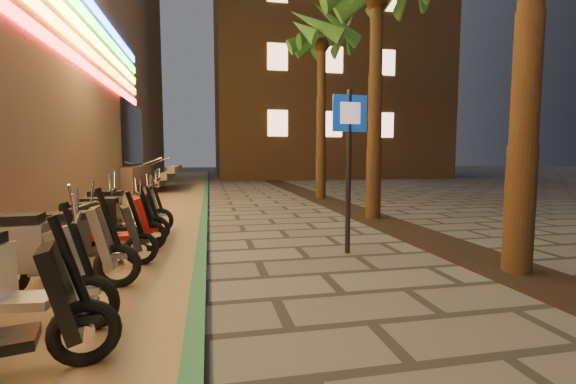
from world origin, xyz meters
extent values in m
plane|color=#474442|center=(0.00, 0.00, 0.00)|extent=(120.00, 120.00, 0.00)
cube|color=#8C7251|center=(-2.60, 10.00, 0.01)|extent=(3.40, 60.00, 0.01)
cube|color=#24623E|center=(-0.90, 10.00, 0.05)|extent=(0.18, 60.00, 0.10)
cube|color=black|center=(3.60, 5.00, 0.01)|extent=(1.20, 40.00, 0.02)
cube|color=black|center=(-4.45, 18.00, 2.80)|extent=(0.08, 5.00, 3.00)
cube|color=gray|center=(-6.50, 18.00, 0.60)|extent=(5.00, 6.00, 1.20)
cube|color=#FF1414|center=(-4.45, 6.00, 4.50)|extent=(0.06, 26.00, 0.28)
cube|color=gray|center=(-3.50, 18.00, 0.15)|extent=(0.35, 5.00, 0.30)
cube|color=gray|center=(-3.15, 18.00, 0.45)|extent=(0.35, 5.00, 0.30)
cube|color=gray|center=(-2.80, 18.00, 0.75)|extent=(0.35, 5.00, 0.30)
cube|color=gray|center=(-2.45, 18.00, 1.05)|extent=(0.35, 5.00, 0.30)
cylinder|color=silver|center=(-3.90, 16.00, 1.25)|extent=(2.09, 0.06, 0.81)
cylinder|color=silver|center=(-3.90, 20.00, 1.25)|extent=(2.09, 0.06, 0.81)
cube|color=brown|center=(9.00, 32.00, 12.50)|extent=(18.00, 16.00, 25.00)
cube|color=#FCB68A|center=(4.00, 23.97, 4.00)|extent=(1.40, 0.06, 1.80)
cube|color=#FCB68A|center=(8.00, 23.97, 4.00)|extent=(1.40, 0.06, 1.80)
cube|color=#FCB68A|center=(12.00, 23.97, 4.00)|extent=(1.40, 0.06, 1.80)
cube|color=#FCB68A|center=(4.00, 23.97, 8.50)|extent=(1.40, 0.06, 1.80)
cube|color=#FCB68A|center=(8.00, 23.97, 8.50)|extent=(1.40, 0.06, 1.80)
cube|color=#FCB68A|center=(12.00, 23.97, 8.50)|extent=(1.40, 0.06, 1.80)
cylinder|color=#472D19|center=(3.60, 2.00, 2.73)|extent=(0.40, 0.40, 5.45)
cylinder|color=#472D19|center=(3.60, 7.00, 2.85)|extent=(0.40, 0.40, 5.70)
sphere|color=#472D19|center=(3.60, 7.00, 5.70)|extent=(0.56, 0.56, 0.56)
cylinder|color=#472D19|center=(3.60, 12.00, 2.98)|extent=(0.40, 0.40, 5.95)
sphere|color=#472D19|center=(3.60, 12.00, 5.95)|extent=(0.56, 0.56, 0.56)
cone|color=#2C571B|center=(4.49, 12.00, 6.40)|extent=(0.60, 1.93, 1.52)
cone|color=#2C571B|center=(4.28, 12.57, 6.40)|extent=(1.70, 1.86, 1.52)
cone|color=#2C571B|center=(3.75, 12.87, 6.40)|extent=(2.00, 0.93, 1.52)
cone|color=#2C571B|center=(3.16, 12.77, 6.40)|extent=(1.97, 1.48, 1.52)
cone|color=#2C571B|center=(2.77, 12.30, 6.40)|extent=(1.22, 2.02, 1.52)
cone|color=#2C571B|center=(2.77, 11.70, 6.40)|extent=(1.22, 2.02, 1.52)
cone|color=#2C571B|center=(3.16, 11.23, 6.40)|extent=(1.97, 1.48, 1.52)
cone|color=#2C571B|center=(3.75, 11.13, 6.40)|extent=(2.00, 0.93, 1.52)
cone|color=#2C571B|center=(4.28, 11.43, 6.40)|extent=(1.70, 1.86, 1.52)
cylinder|color=black|center=(1.59, 3.57, 1.40)|extent=(0.09, 0.09, 2.79)
cube|color=#0D3BB1|center=(1.60, 3.55, 2.40)|extent=(0.62, 0.08, 0.61)
cube|color=white|center=(1.60, 3.52, 2.40)|extent=(0.36, 0.05, 0.36)
torus|color=black|center=(-1.74, 0.54, 0.28)|extent=(0.56, 0.24, 0.55)
cylinder|color=silver|center=(-1.74, 0.54, 0.28)|extent=(0.17, 0.14, 0.15)
cube|color=black|center=(-1.88, 0.50, 0.63)|extent=(0.38, 0.48, 0.74)
cylinder|color=black|center=(-1.81, 0.52, 0.85)|extent=(0.30, 0.14, 0.78)
cylinder|color=black|center=(-1.76, 0.53, 1.18)|extent=(0.20, 0.61, 0.05)
cube|color=black|center=(-1.74, 0.54, 0.40)|extent=(0.26, 0.20, 0.06)
torus|color=black|center=(-1.88, 1.20, 0.28)|extent=(0.57, 0.16, 0.56)
cylinder|color=silver|center=(-1.88, 1.20, 0.28)|extent=(0.16, 0.12, 0.15)
cube|color=white|center=(-2.49, 1.26, 0.32)|extent=(0.62, 0.42, 0.09)
cube|color=white|center=(-2.03, 1.22, 0.64)|extent=(0.32, 0.45, 0.76)
cylinder|color=black|center=(-1.96, 1.21, 0.86)|extent=(0.30, 0.10, 0.79)
cylinder|color=black|center=(-1.91, 1.20, 1.20)|extent=(0.10, 0.62, 0.05)
cube|color=white|center=(-1.88, 1.20, 0.41)|extent=(0.25, 0.17, 0.06)
torus|color=black|center=(-3.14, 2.31, 0.29)|extent=(0.59, 0.17, 0.58)
cylinder|color=silver|center=(-3.14, 2.31, 0.29)|extent=(0.17, 0.13, 0.16)
torus|color=black|center=(-1.91, 2.44, 0.29)|extent=(0.59, 0.17, 0.58)
cylinder|color=silver|center=(-1.91, 2.44, 0.29)|extent=(0.17, 0.13, 0.16)
cube|color=#98989F|center=(-2.54, 2.38, 0.33)|extent=(0.65, 0.44, 0.09)
cube|color=#98989F|center=(-3.05, 2.32, 0.61)|extent=(0.82, 0.50, 0.55)
cube|color=black|center=(-3.05, 2.32, 0.93)|extent=(0.72, 0.43, 0.13)
cube|color=#98989F|center=(-2.06, 2.43, 0.67)|extent=(0.34, 0.47, 0.78)
cylinder|color=black|center=(-1.98, 2.44, 0.89)|extent=(0.31, 0.11, 0.82)
cylinder|color=black|center=(-1.93, 2.44, 1.24)|extent=(0.12, 0.65, 0.05)
cube|color=#98989F|center=(-1.91, 2.44, 0.42)|extent=(0.26, 0.18, 0.07)
torus|color=black|center=(-2.85, 3.14, 0.26)|extent=(0.52, 0.25, 0.52)
cylinder|color=silver|center=(-2.85, 3.14, 0.26)|extent=(0.16, 0.14, 0.14)
torus|color=black|center=(-1.79, 3.48, 0.26)|extent=(0.52, 0.25, 0.52)
cylinder|color=silver|center=(-1.79, 3.48, 0.26)|extent=(0.16, 0.14, 0.14)
cube|color=#232628|center=(-2.33, 3.30, 0.30)|extent=(0.62, 0.49, 0.08)
cube|color=#232628|center=(-2.77, 3.16, 0.55)|extent=(0.78, 0.57, 0.50)
cube|color=black|center=(-2.77, 3.16, 0.84)|extent=(0.68, 0.49, 0.12)
cube|color=#232628|center=(-1.92, 3.43, 0.60)|extent=(0.37, 0.46, 0.70)
cylinder|color=black|center=(-1.85, 3.45, 0.80)|extent=(0.28, 0.15, 0.74)
cylinder|color=black|center=(-1.81, 3.47, 1.11)|extent=(0.22, 0.56, 0.04)
cube|color=#232628|center=(-1.79, 3.48, 0.38)|extent=(0.25, 0.20, 0.06)
torus|color=black|center=(-2.87, 4.09, 0.27)|extent=(0.54, 0.23, 0.53)
cylinder|color=silver|center=(-2.87, 4.09, 0.27)|extent=(0.16, 0.14, 0.14)
torus|color=black|center=(-1.76, 4.38, 0.27)|extent=(0.54, 0.23, 0.53)
cylinder|color=silver|center=(-1.76, 4.38, 0.27)|extent=(0.16, 0.14, 0.14)
cube|color=#990F0D|center=(-2.33, 4.23, 0.31)|extent=(0.63, 0.48, 0.08)
cube|color=#990F0D|center=(-2.79, 4.11, 0.56)|extent=(0.79, 0.56, 0.51)
cube|color=black|center=(-2.79, 4.11, 0.86)|extent=(0.70, 0.48, 0.12)
cube|color=#990F0D|center=(-1.90, 4.35, 0.61)|extent=(0.37, 0.46, 0.72)
cylinder|color=black|center=(-1.83, 4.36, 0.82)|extent=(0.29, 0.14, 0.76)
cylinder|color=black|center=(-1.78, 4.38, 1.14)|extent=(0.20, 0.58, 0.04)
cube|color=#990F0D|center=(-1.76, 4.38, 0.39)|extent=(0.25, 0.20, 0.06)
torus|color=black|center=(-2.88, 5.19, 0.26)|extent=(0.52, 0.12, 0.51)
cylinder|color=silver|center=(-2.88, 5.19, 0.26)|extent=(0.14, 0.10, 0.14)
torus|color=black|center=(-1.77, 5.14, 0.26)|extent=(0.52, 0.12, 0.51)
cylinder|color=silver|center=(-1.77, 5.14, 0.26)|extent=(0.14, 0.10, 0.14)
cube|color=black|center=(-2.34, 5.17, 0.30)|extent=(0.56, 0.36, 0.08)
cube|color=black|center=(-2.80, 5.19, 0.54)|extent=(0.71, 0.41, 0.49)
cube|color=black|center=(-2.80, 5.19, 0.83)|extent=(0.63, 0.34, 0.12)
cube|color=black|center=(-1.91, 5.15, 0.59)|extent=(0.28, 0.41, 0.70)
cylinder|color=black|center=(-1.84, 5.14, 0.79)|extent=(0.27, 0.08, 0.73)
cylinder|color=black|center=(-1.79, 5.14, 1.11)|extent=(0.07, 0.58, 0.04)
cube|color=black|center=(-1.77, 5.14, 0.38)|extent=(0.22, 0.15, 0.06)
torus|color=black|center=(-2.99, 6.06, 0.27)|extent=(0.55, 0.12, 0.55)
cylinder|color=silver|center=(-2.99, 6.06, 0.27)|extent=(0.15, 0.11, 0.15)
torus|color=black|center=(-1.81, 6.10, 0.27)|extent=(0.55, 0.12, 0.55)
cylinder|color=silver|center=(-1.81, 6.10, 0.27)|extent=(0.15, 0.11, 0.15)
cube|color=silver|center=(-2.41, 6.07, 0.32)|extent=(0.59, 0.38, 0.08)
cube|color=silver|center=(-2.90, 6.06, 0.58)|extent=(0.75, 0.43, 0.53)
cube|color=black|center=(-2.90, 6.06, 0.89)|extent=(0.67, 0.36, 0.13)
cube|color=silver|center=(-1.95, 6.09, 0.63)|extent=(0.30, 0.43, 0.74)
cylinder|color=black|center=(-1.88, 6.09, 0.84)|extent=(0.29, 0.08, 0.78)
cylinder|color=black|center=(-1.83, 6.09, 1.18)|extent=(0.07, 0.61, 0.05)
cube|color=silver|center=(-1.81, 6.10, 0.40)|extent=(0.24, 0.16, 0.06)
camera|label=1|loc=(-0.74, -2.67, 1.67)|focal=24.00mm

